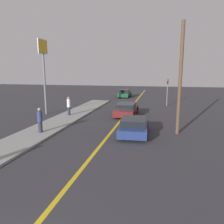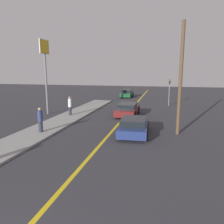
{
  "view_description": "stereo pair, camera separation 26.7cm",
  "coord_description": "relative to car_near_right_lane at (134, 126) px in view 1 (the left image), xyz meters",
  "views": [
    {
      "loc": [
        3.33,
        -2.36,
        4.39
      ],
      "look_at": [
        0.08,
        12.4,
        1.51
      ],
      "focal_mm": 35.0,
      "sensor_mm": 36.0,
      "label": 1
    },
    {
      "loc": [
        3.59,
        -2.3,
        4.39
      ],
      "look_at": [
        0.08,
        12.4,
        1.51
      ],
      "focal_mm": 35.0,
      "sensor_mm": 36.0,
      "label": 2
    }
  ],
  "objects": [
    {
      "name": "roadside_sign",
      "position": [
        -9.59,
        5.25,
        4.76
      ],
      "size": [
        0.2,
        1.67,
        7.36
      ],
      "color": "slate",
      "rests_on": "ground_plane"
    },
    {
      "name": "pedestrian_mid_group",
      "position": [
        -6.4,
        -1.33,
        0.41
      ],
      "size": [
        0.34,
        0.34,
        1.74
      ],
      "color": "#282D3D",
      "rests_on": "sidewalk_left"
    },
    {
      "name": "pedestrian_far_standing",
      "position": [
        -6.87,
        4.72,
        0.44
      ],
      "size": [
        0.33,
        0.33,
        1.79
      ],
      "color": "#282D3D",
      "rests_on": "sidewalk_left"
    },
    {
      "name": "utility_pole",
      "position": [
        2.99,
        0.78,
        3.21
      ],
      "size": [
        0.24,
        0.24,
        7.58
      ],
      "color": "brown",
      "rests_on": "ground_plane"
    },
    {
      "name": "road_center_line",
      "position": [
        -1.65,
        5.67,
        -0.58
      ],
      "size": [
        0.2,
        60.0,
        0.01
      ],
      "color": "gold",
      "rests_on": "ground_plane"
    },
    {
      "name": "car_near_right_lane",
      "position": [
        0.0,
        0.0,
        0.0
      ],
      "size": [
        2.17,
        4.17,
        1.18
      ],
      "rotation": [
        0.0,
        0.0,
        0.05
      ],
      "color": "navy",
      "rests_on": "ground_plane"
    },
    {
      "name": "car_ahead_center",
      "position": [
        -1.47,
        6.34,
        0.02
      ],
      "size": [
        2.01,
        4.55,
        1.23
      ],
      "rotation": [
        0.0,
        0.0,
        -0.01
      ],
      "color": "maroon",
      "rests_on": "ground_plane"
    },
    {
      "name": "sidewalk_left",
      "position": [
        -6.68,
        1.75,
        -0.52
      ],
      "size": [
        2.64,
        28.17,
        0.12
      ],
      "color": "gray",
      "rests_on": "ground_plane"
    },
    {
      "name": "traffic_light",
      "position": [
        2.58,
        13.46,
        1.5
      ],
      "size": [
        0.18,
        0.4,
        3.33
      ],
      "color": "slate",
      "rests_on": "ground_plane"
    },
    {
      "name": "car_far_distant",
      "position": [
        -4.05,
        21.18,
        0.03
      ],
      "size": [
        1.86,
        3.99,
        1.29
      ],
      "rotation": [
        0.0,
        0.0,
        0.0
      ],
      "color": "#144728",
      "rests_on": "ground_plane"
    }
  ]
}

